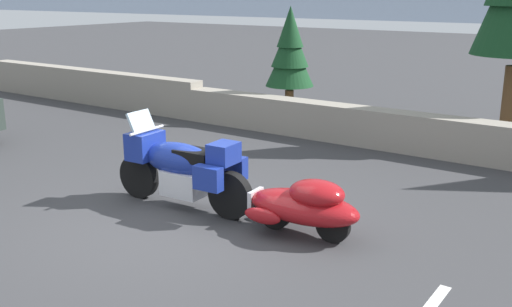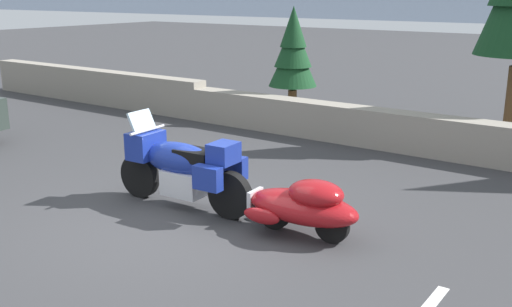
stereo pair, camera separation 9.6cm
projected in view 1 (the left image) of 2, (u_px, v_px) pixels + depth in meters
The scene contains 5 objects.
ground_plane at pixel (173, 223), 7.91m from camera, with size 80.00×80.00×0.00m, color #38383A.
stone_guard_wall at pixel (333, 120), 12.21m from camera, with size 24.00×0.52×0.93m.
touring_motorcycle at pixel (181, 166), 8.33m from camera, with size 2.31×0.81×1.33m.
car_shaped_trailer at pixel (304, 205), 7.40m from camera, with size 2.22×0.81×0.76m.
pine_tree_secondary at pixel (290, 51), 13.49m from camera, with size 1.12×1.12×2.70m.
Camera 1 is at (5.10, -5.45, 3.00)m, focal length 41.28 mm.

